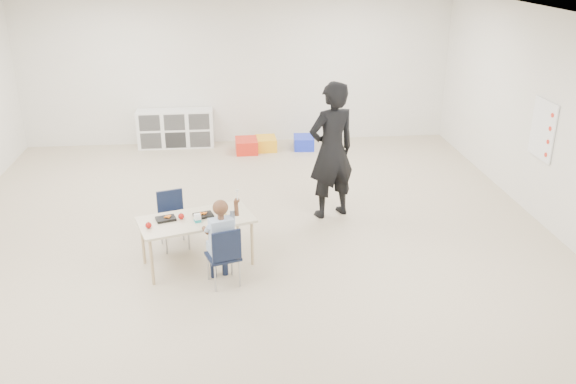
{
  "coord_description": "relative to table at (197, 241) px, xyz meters",
  "views": [
    {
      "loc": [
        -0.23,
        -6.88,
        3.57
      ],
      "look_at": [
        0.45,
        -0.28,
        0.85
      ],
      "focal_mm": 38.0,
      "sensor_mm": 36.0,
      "label": 1
    }
  ],
  "objects": [
    {
      "name": "bin_yellow",
      "position": [
        1.1,
        4.29,
        -0.19
      ],
      "size": [
        0.38,
        0.48,
        0.23
      ],
      "primitive_type": "cube",
      "rotation": [
        0.0,
        0.0,
        0.03
      ],
      "color": "yellow",
      "rests_on": "ground"
    },
    {
      "name": "bread_roll",
      "position": [
        0.32,
        -0.02,
        0.33
      ],
      "size": [
        0.09,
        0.09,
        0.07
      ],
      "primitive_type": "ellipsoid",
      "color": "#B08E48",
      "rests_on": "table"
    },
    {
      "name": "milk_carton",
      "position": [
        0.03,
        -0.11,
        0.34
      ],
      "size": [
        0.09,
        0.09,
        0.1
      ],
      "primitive_type": "cube",
      "rotation": [
        0.0,
        0.0,
        0.3
      ],
      "color": "white",
      "rests_on": "table"
    },
    {
      "name": "bin_blue",
      "position": [
        1.81,
        4.28,
        -0.19
      ],
      "size": [
        0.4,
        0.49,
        0.23
      ],
      "primitive_type": "cube",
      "rotation": [
        0.0,
        0.0,
        -0.07
      ],
      "color": "#1C30D3",
      "rests_on": "ground"
    },
    {
      "name": "table",
      "position": [
        0.0,
        0.0,
        0.0
      ],
      "size": [
        1.44,
        1.01,
        0.6
      ],
      "rotation": [
        0.0,
        0.0,
        0.3
      ],
      "color": "beige",
      "rests_on": "ground"
    },
    {
      "name": "apple_near",
      "position": [
        -0.17,
        0.0,
        0.33
      ],
      "size": [
        0.07,
        0.07,
        0.07
      ],
      "primitive_type": "sphere",
      "color": "#9F120E",
      "rests_on": "table"
    },
    {
      "name": "rules_poster",
      "position": [
        4.62,
        0.97,
        0.95
      ],
      "size": [
        0.02,
        0.6,
        0.8
      ],
      "primitive_type": "cube",
      "color": "white",
      "rests_on": "room"
    },
    {
      "name": "apple_far",
      "position": [
        -0.52,
        -0.21,
        0.33
      ],
      "size": [
        0.07,
        0.07,
        0.07
      ],
      "primitive_type": "sphere",
      "color": "#9F120E",
      "rests_on": "table"
    },
    {
      "name": "chair_near",
      "position": [
        0.3,
        -0.48,
        0.06
      ],
      "size": [
        0.43,
        0.41,
        0.72
      ],
      "primitive_type": null,
      "rotation": [
        0.0,
        0.0,
        0.3
      ],
      "color": "#101932",
      "rests_on": "ground"
    },
    {
      "name": "bin_red",
      "position": [
        0.74,
        4.17,
        -0.18
      ],
      "size": [
        0.4,
        0.51,
        0.25
      ],
      "primitive_type": "cube",
      "rotation": [
        0.0,
        0.0,
        0.02
      ],
      "color": "red",
      "rests_on": "ground"
    },
    {
      "name": "child",
      "position": [
        0.3,
        -0.48,
        0.26
      ],
      "size": [
        0.6,
        0.6,
        1.13
      ],
      "primitive_type": null,
      "rotation": [
        0.0,
        0.0,
        0.3
      ],
      "color": "#BCD3FF",
      "rests_on": "chair_near"
    },
    {
      "name": "adult",
      "position": [
        1.8,
        1.26,
        0.65
      ],
      "size": [
        0.82,
        0.68,
        1.91
      ],
      "primitive_type": "imported",
      "rotation": [
        0.0,
        0.0,
        3.52
      ],
      "color": "black",
      "rests_on": "ground"
    },
    {
      "name": "room",
      "position": [
        0.64,
        0.37,
        1.1
      ],
      "size": [
        9.0,
        9.02,
        2.8
      ],
      "color": "tan",
      "rests_on": "ground"
    },
    {
      "name": "chair_far",
      "position": [
        -0.3,
        0.48,
        0.06
      ],
      "size": [
        0.43,
        0.41,
        0.72
      ],
      "primitive_type": null,
      "rotation": [
        0.0,
        0.0,
        0.3
      ],
      "color": "#101932",
      "rests_on": "ground"
    },
    {
      "name": "lunch_tray_far",
      "position": [
        -0.34,
        -0.0,
        0.31
      ],
      "size": [
        0.26,
        0.22,
        0.03
      ],
      "primitive_type": "cube",
      "rotation": [
        0.0,
        0.0,
        0.3
      ],
      "color": "black",
      "rests_on": "table"
    },
    {
      "name": "lunch_tray_near",
      "position": [
        0.08,
        0.05,
        0.31
      ],
      "size": [
        0.26,
        0.22,
        0.03
      ],
      "primitive_type": "cube",
      "rotation": [
        0.0,
        0.0,
        0.3
      ],
      "color": "black",
      "rests_on": "table"
    },
    {
      "name": "cubby_shelf",
      "position": [
        -0.56,
        4.65,
        0.05
      ],
      "size": [
        1.4,
        0.4,
        0.7
      ],
      "primitive_type": "cube",
      "color": "white",
      "rests_on": "ground"
    }
  ]
}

